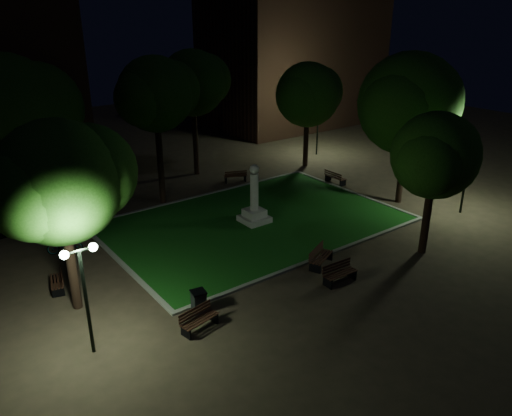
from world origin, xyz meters
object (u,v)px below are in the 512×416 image
(monument, at_px, (254,206))
(bicycle, at_px, (65,245))
(bench_far_side, at_px, (235,176))
(bench_west_near, at_px, (199,320))
(bench_near_left, at_px, (339,273))
(trash_bin, at_px, (199,302))
(bench_left_side, at_px, (58,281))
(bench_right_side, at_px, (335,178))
(bench_near_right, at_px, (320,257))

(monument, distance_m, bicycle, 9.62)
(bench_far_side, bearing_deg, bench_west_near, 73.06)
(bench_near_left, height_order, trash_bin, trash_bin)
(monument, bearing_deg, bicycle, 165.06)
(bench_left_side, bearing_deg, bench_right_side, 111.28)
(bench_near_right, xyz_separation_m, bicycle, (-8.80, 8.05, 0.01))
(bicycle, bearing_deg, bench_right_side, -67.47)
(monument, relative_size, bench_near_right, 1.91)
(bench_near_left, relative_size, bicycle, 0.98)
(monument, height_order, bicycle, monument)
(trash_bin, height_order, bicycle, trash_bin)
(bench_left_side, distance_m, trash_bin, 6.19)
(bench_near_right, bearing_deg, bench_far_side, 49.22)
(bench_far_side, bearing_deg, bench_left_side, 48.96)
(trash_bin, xyz_separation_m, bicycle, (-2.55, 8.00, -0.04))
(bench_near_left, height_order, bench_west_near, bench_near_left)
(bench_west_near, distance_m, bench_far_side, 16.26)
(monument, bearing_deg, bench_right_side, 13.75)
(trash_bin, bearing_deg, monument, 39.36)
(bench_right_side, relative_size, bicycle, 0.96)
(bench_far_side, bearing_deg, bench_near_left, 96.19)
(bench_near_left, height_order, bench_near_right, bench_near_right)
(trash_bin, bearing_deg, bench_west_near, -121.38)
(bench_near_left, relative_size, bench_near_right, 0.95)
(monument, bearing_deg, bench_west_near, -138.58)
(bench_near_right, bearing_deg, trash_bin, 155.34)
(bench_west_near, xyz_separation_m, bench_far_side, (10.30, 12.58, 0.00))
(bench_near_left, relative_size, bench_left_side, 1.08)
(bench_near_left, xyz_separation_m, bench_right_side, (8.88, 9.08, -0.01))
(monument, xyz_separation_m, bench_right_side, (8.04, 1.97, -0.56))
(bicycle, bearing_deg, bench_near_right, -108.22)
(bench_right_side, bearing_deg, monument, 103.37)
(bench_far_side, bearing_deg, bicycle, 39.02)
(bench_west_near, relative_size, trash_bin, 1.69)
(bench_west_near, height_order, trash_bin, trash_bin)
(bench_near_left, xyz_separation_m, bench_west_near, (-6.45, 0.69, -0.02))
(bench_near_left, relative_size, bench_west_near, 1.02)
(bicycle, bearing_deg, bench_west_near, -143.15)
(bench_left_side, relative_size, bicycle, 0.91)
(bicycle, bearing_deg, trash_bin, -138.12)
(bench_near_right, height_order, bench_west_near, bench_near_right)
(bench_far_side, bearing_deg, trash_bin, 72.51)
(bench_near_right, bearing_deg, bench_left_side, 129.48)
(monument, bearing_deg, bench_near_left, -96.69)
(bench_near_left, distance_m, bench_left_side, 11.65)
(trash_bin, bearing_deg, bicycle, 107.67)
(bench_west_near, bearing_deg, trash_bin, 47.95)
(bench_near_right, distance_m, bench_right_side, 11.38)
(bench_right_side, bearing_deg, bench_near_right, 131.13)
(bench_near_left, bearing_deg, monument, 86.14)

